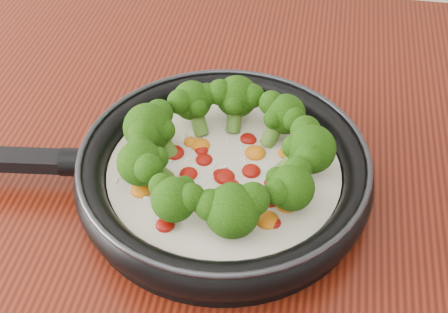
# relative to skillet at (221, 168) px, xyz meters

# --- Properties ---
(skillet) EXTENTS (0.50, 0.35, 0.09)m
(skillet) POSITION_rel_skillet_xyz_m (0.00, 0.00, 0.00)
(skillet) COLOR black
(skillet) RESTS_ON counter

